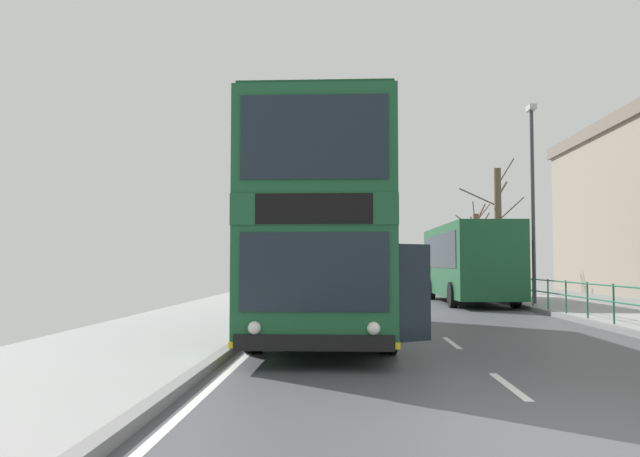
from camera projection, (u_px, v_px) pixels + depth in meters
The scene contains 7 objects.
ground at pixel (500, 433), 6.18m from camera, with size 15.80×140.00×0.20m.
double_decker_bus_main at pixel (327, 232), 15.00m from camera, with size 3.27×10.41×4.49m.
background_bus_far_lane at pixel (468, 261), 27.41m from camera, with size 2.70×9.51×3.20m.
pedestrian_railing_far_kerb at pixel (576, 292), 18.91m from camera, with size 0.05×30.23×1.00m.
street_lamp_far_side at pixel (533, 188), 24.93m from camera, with size 0.28×0.60×7.56m.
bare_tree_far_00 at pixel (498, 228), 33.47m from camera, with size 2.85×2.28×7.01m.
bare_tree_far_02 at pixel (476, 247), 41.07m from camera, with size 2.60×3.42×5.33m.
Camera 1 is at (-2.16, -6.34, 1.63)m, focal length 36.82 mm.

